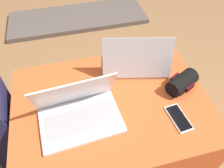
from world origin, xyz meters
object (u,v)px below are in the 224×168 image
laptop_far (135,62)px  wrist_brace (182,83)px  laptop_near (79,111)px  backpack (0,125)px  cell_phone (179,118)px

laptop_far → wrist_brace: laptop_far is taller
laptop_near → backpack: bearing=153.3°
laptop_near → laptop_far: laptop_near is taller
laptop_near → backpack: (-0.44, 0.18, -0.23)m
laptop_far → cell_phone: size_ratio=2.56×
cell_phone → backpack: size_ratio=0.30×
cell_phone → laptop_near: bearing=-21.4°
laptop_near → backpack: laptop_near is taller
laptop_far → cell_phone: (0.09, -0.37, -0.04)m
cell_phone → backpack: bearing=-24.9°
wrist_brace → laptop_far: bearing=132.9°
backpack → wrist_brace: 1.01m
laptop_near → cell_phone: size_ratio=2.44×
backpack → cell_phone: bearing=64.0°
wrist_brace → backpack: bearing=172.1°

